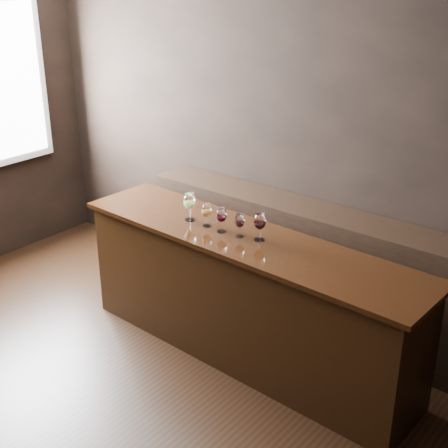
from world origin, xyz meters
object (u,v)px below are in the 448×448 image
Objects in this scene: glass_white at (189,202)px; glass_red_c at (260,222)px; bar_counter at (246,300)px; back_bar_shelf at (299,263)px; glass_red_b at (240,221)px; glass_red_a at (221,216)px; glass_amber at (207,211)px.

glass_red_c is (0.63, 0.04, -0.01)m from glass_white.
bar_counter is 12.58× the size of glass_white.
back_bar_shelf is 13.70× the size of glass_red_c.
glass_red_b is at bearing -95.13° from back_bar_shelf.
glass_red_b is (-0.07, -0.73, 0.60)m from back_bar_shelf.
glass_red_b is at bearing -166.06° from glass_red_c.
glass_red_a is 1.09× the size of glass_red_b.
glass_red_c is at bearing 10.06° from glass_red_a.
back_bar_shelf is 0.95m from glass_red_b.
glass_red_c reaches higher than glass_amber.
glass_white is 1.05× the size of glass_red_c.
glass_red_c is (0.46, 0.04, 0.02)m from glass_amber.
glass_red_a is at bearing -3.30° from glass_white.
glass_amber is at bearing -116.92° from back_bar_shelf.
glass_white is at bearing -127.02° from back_bar_shelf.
back_bar_shelf is at bearing 91.11° from bar_counter.
glass_white reaches higher than glass_red_a.
glass_amber is at bearing -174.82° from glass_red_c.
glass_red_a is 0.31m from glass_red_c.
glass_red_c reaches higher than bar_counter.
glass_red_c is (0.10, 0.02, 0.66)m from bar_counter.
glass_red_b is (0.48, -0.00, -0.03)m from glass_white.
glass_red_a reaches higher than glass_amber.
back_bar_shelf is (0.01, 0.72, 0.03)m from bar_counter.
glass_white reaches higher than glass_amber.
bar_counter is at bearing -166.09° from glass_red_c.
back_bar_shelf is 15.14× the size of glass_red_a.
glass_amber is 0.86× the size of glass_red_c.
glass_red_b reaches higher than bar_counter.
glass_amber reaches higher than bar_counter.
glass_white reaches higher than glass_red_c.
glass_amber is 0.31m from glass_red_b.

